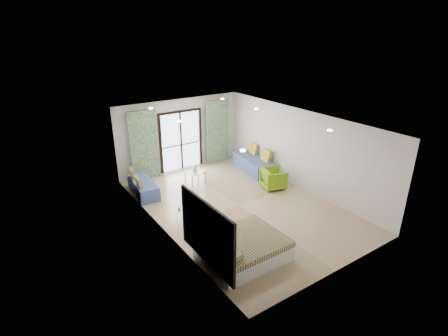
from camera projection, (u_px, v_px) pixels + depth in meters
floor at (238, 206)px, 10.81m from camera, size 5.00×7.50×0.01m
ceiling at (240, 121)px, 9.79m from camera, size 5.00×7.50×0.01m
wall_back at (180, 135)px, 13.17m from camera, size 5.00×0.01×2.70m
wall_front at (344, 219)px, 7.42m from camera, size 5.00×0.01×2.70m
wall_left at (161, 185)px, 9.00m from camera, size 0.01×7.50×2.70m
wall_right at (300, 150)px, 11.59m from camera, size 0.01×7.50×2.70m
balcony_door at (181, 137)px, 13.19m from camera, size 1.76×0.08×2.28m
balcony_rail at (181, 145)px, 13.31m from camera, size 1.52×0.03×0.04m
curtain_left at (144, 146)px, 12.27m from camera, size 1.00×0.10×2.50m
curtain_right at (217, 132)px, 13.88m from camera, size 1.00×0.10×2.50m
downlight_a at (243, 150)px, 7.54m from camera, size 0.12×0.12×0.02m
downlight_b at (330, 130)px, 8.99m from camera, size 0.12×0.12×0.02m
downlight_c at (179, 121)px, 9.84m from camera, size 0.12×0.12×0.02m
downlight_d at (256, 109)px, 11.29m from camera, size 0.12×0.12×0.02m
downlight_e at (151, 108)px, 11.37m from camera, size 0.12×0.12×0.02m
downlight_f at (222, 99)px, 12.82m from camera, size 0.12×0.12×0.02m
headboard at (206, 233)px, 7.48m from camera, size 0.06×2.10×1.50m
switch_plate at (179, 210)px, 8.43m from camera, size 0.02×0.10×0.10m
bed at (242, 248)px, 8.28m from camera, size 1.90×1.55×0.65m
daybed_left at (143, 187)px, 11.49m from camera, size 0.81×1.70×0.81m
daybed_right at (254, 164)px, 13.26m from camera, size 1.02×2.04×0.96m
coffee_table at (195, 173)px, 12.29m from camera, size 0.61×0.61×0.69m
vase at (195, 168)px, 12.30m from camera, size 0.24×0.25×0.20m
armchair at (274, 178)px, 11.86m from camera, size 0.87×0.90×0.75m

